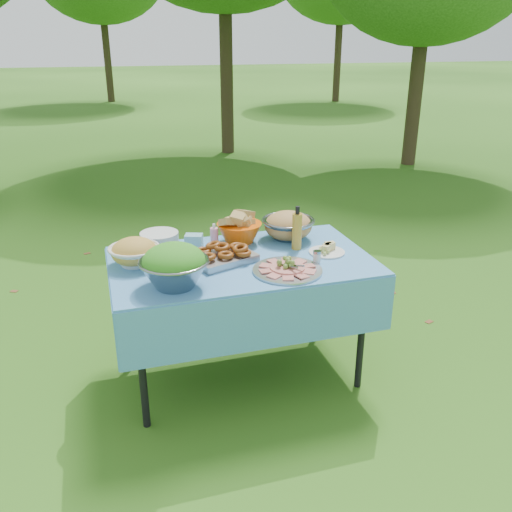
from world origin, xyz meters
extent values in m
plane|color=#183C0A|center=(0.00, 0.00, 0.00)|extent=(80.00, 80.00, 0.00)
cube|color=#84CEFF|center=(0.00, 0.00, 0.38)|extent=(1.46, 0.86, 0.76)
cylinder|color=silver|center=(-0.42, 0.31, 0.81)|extent=(0.30, 0.30, 0.10)
cube|color=#78BCCA|center=(-0.23, 0.24, 0.81)|extent=(0.12, 0.10, 0.09)
cylinder|color=pink|center=(-0.10, 0.26, 0.83)|extent=(0.06, 0.06, 0.14)
cube|color=#A8A7AC|center=(-0.11, 0.01, 0.80)|extent=(0.40, 0.34, 0.08)
cylinder|color=#A7AAAF|center=(0.19, -0.23, 0.80)|extent=(0.46, 0.46, 0.09)
cylinder|color=#B9902C|center=(0.36, 0.07, 0.89)|extent=(0.07, 0.07, 0.26)
cylinder|color=silver|center=(0.50, -0.04, 0.79)|extent=(0.24, 0.24, 0.06)
cylinder|color=silver|center=(0.39, -0.17, 0.80)|extent=(0.05, 0.05, 0.07)
camera|label=1|loc=(-0.74, -2.73, 1.93)|focal=38.00mm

